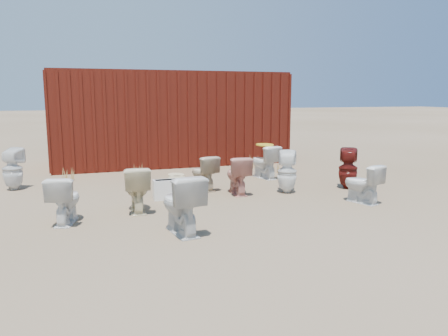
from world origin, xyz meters
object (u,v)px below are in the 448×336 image
object	(u,v)px
loose_tank	(168,189)
toilet_front_a	(65,199)
shipping_container	(169,118)
toilet_back_beige_right	(137,189)
toilet_front_maroon	(348,168)
toilet_front_pink	(237,175)
toilet_back_e	(287,172)
toilet_back_a	(13,169)
toilet_back_beige_left	(203,173)
toilet_back_yellowlid	(264,162)
toilet_front_c	(181,204)
toilet_front_e	(362,184)

from	to	relation	value
loose_tank	toilet_front_a	bearing A→B (deg)	-149.41
shipping_container	loose_tank	size ratio (longest dim) A/B	12.00
toilet_back_beige_right	shipping_container	bearing A→B (deg)	-102.94
toilet_front_maroon	loose_tank	distance (m)	3.53
toilet_front_pink	toilet_front_maroon	size ratio (longest dim) A/B	0.89
shipping_container	toilet_back_e	distance (m)	4.76
shipping_container	toilet_front_pink	bearing A→B (deg)	-85.17
toilet_front_maroon	toilet_back_e	size ratio (longest dim) A/B	1.00
toilet_back_a	toilet_back_e	bearing A→B (deg)	-174.19
toilet_back_beige_left	toilet_back_beige_right	bearing A→B (deg)	26.28
shipping_container	toilet_back_yellowlid	world-z (taller)	shipping_container
toilet_front_c	toilet_back_e	xyz separation A→B (m)	(2.43, 1.74, -0.00)
shipping_container	toilet_front_pink	world-z (taller)	shipping_container
toilet_back_beige_left	toilet_back_beige_right	size ratio (longest dim) A/B	0.93
toilet_front_pink	toilet_back_e	xyz separation A→B (m)	(0.90, -0.22, 0.04)
toilet_front_maroon	toilet_back_a	size ratio (longest dim) A/B	0.98
toilet_front_c	toilet_front_e	bearing A→B (deg)	-177.44
toilet_front_pink	toilet_back_yellowlid	bearing A→B (deg)	-126.57
toilet_front_a	toilet_front_e	distance (m)	4.75
toilet_front_c	loose_tank	world-z (taller)	toilet_front_c
toilet_back_beige_left	toilet_front_c	bearing A→B (deg)	54.39
toilet_front_maroon	toilet_back_a	world-z (taller)	toilet_back_a
toilet_back_beige_left	toilet_back_yellowlid	xyz separation A→B (m)	(1.60, 0.74, 0.03)
shipping_container	toilet_front_a	xyz separation A→B (m)	(-2.62, -5.27, -0.86)
shipping_container	toilet_front_maroon	distance (m)	5.30
toilet_front_a	toilet_front_e	bearing A→B (deg)	-169.99
toilet_back_yellowlid	toilet_front_a	bearing A→B (deg)	15.14
toilet_front_pink	toilet_front_e	distance (m)	2.20
toilet_back_a	toilet_back_beige_left	size ratio (longest dim) A/B	1.20
toilet_front_a	toilet_front_c	size ratio (longest dim) A/B	0.86
loose_tank	toilet_back_beige_left	bearing A→B (deg)	33.56
toilet_front_c	toilet_back_yellowlid	bearing A→B (deg)	-137.57
toilet_front_maroon	toilet_back_beige_left	xyz separation A→B (m)	(-2.71, 0.77, -0.06)
toilet_back_beige_right	toilet_back_yellowlid	xyz separation A→B (m)	(3.02, 1.91, 0.00)
shipping_container	toilet_back_yellowlid	xyz separation A→B (m)	(1.46, -3.06, -0.84)
shipping_container	toilet_back_beige_right	xyz separation A→B (m)	(-1.56, -4.96, -0.84)
toilet_front_a	toilet_back_a	bearing A→B (deg)	-55.33
toilet_front_c	shipping_container	bearing A→B (deg)	-108.78
toilet_front_a	loose_tank	distance (m)	1.93
toilet_back_e	toilet_back_beige_right	bearing A→B (deg)	36.33
toilet_back_beige_right	toilet_back_e	size ratio (longest dim) A/B	0.91
shipping_container	loose_tank	world-z (taller)	shipping_container
toilet_front_pink	toilet_back_a	bearing A→B (deg)	-18.46
toilet_front_a	toilet_front_maroon	xyz separation A→B (m)	(5.18, 0.70, 0.05)
toilet_front_pink	toilet_front_c	bearing A→B (deg)	56.91
toilet_back_a	toilet_back_beige_right	distance (m)	3.12
toilet_front_a	toilet_back_e	size ratio (longest dim) A/B	0.87
toilet_front_e	toilet_back_beige_left	bearing A→B (deg)	-58.21
toilet_front_c	toilet_front_e	size ratio (longest dim) A/B	1.20
toilet_back_beige_left	loose_tank	bearing A→B (deg)	19.54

